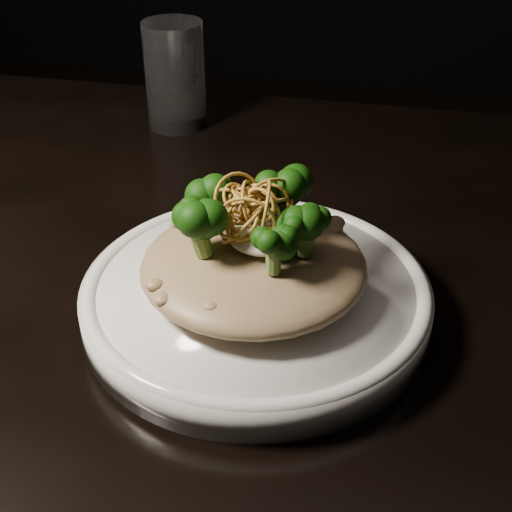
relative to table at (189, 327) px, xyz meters
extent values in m
cube|color=black|center=(0.00, 0.00, 0.06)|extent=(1.10, 0.80, 0.04)
cylinder|color=silver|center=(0.08, -0.07, 0.10)|extent=(0.27, 0.27, 0.03)
ellipsoid|color=brown|center=(0.08, -0.07, 0.13)|extent=(0.17, 0.17, 0.04)
ellipsoid|color=silver|center=(0.09, -0.07, 0.16)|extent=(0.05, 0.05, 0.02)
cylinder|color=silver|center=(-0.09, 0.28, 0.15)|extent=(0.07, 0.07, 0.13)
camera|label=1|loc=(0.18, -0.51, 0.44)|focal=50.00mm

